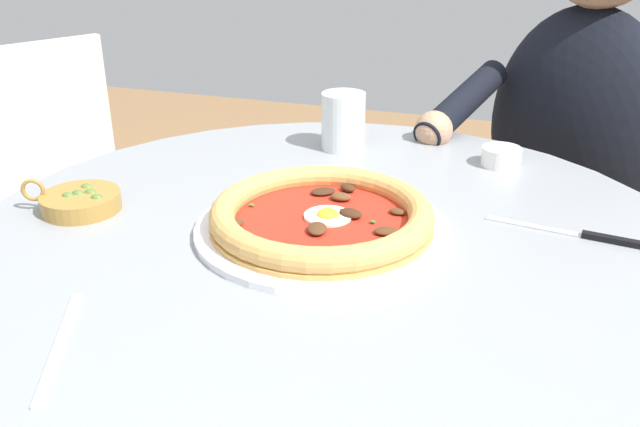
{
  "coord_description": "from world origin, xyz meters",
  "views": [
    {
      "loc": [
        -0.25,
        0.78,
        1.12
      ],
      "look_at": [
        0.02,
        -0.04,
        0.72
      ],
      "focal_mm": 38.51,
      "sensor_mm": 36.0,
      "label": 1
    }
  ],
  "objects_px": {
    "olive_pan": "(80,201)",
    "diner_person": "(561,215)",
    "pizza_on_plate": "(322,218)",
    "fork_utensil": "(59,345)",
    "cafe_chair_diner": "(591,201)",
    "water_glass": "(343,124)",
    "steak_knife": "(594,237)",
    "ramekin_capers": "(501,156)",
    "cafe_chair_spare_near": "(64,185)",
    "dining_table": "(327,315)"
  },
  "relations": [
    {
      "from": "pizza_on_plate",
      "to": "cafe_chair_diner",
      "type": "xyz_separation_m",
      "value": [
        -0.39,
        -0.77,
        -0.24
      ]
    },
    {
      "from": "fork_utensil",
      "to": "olive_pan",
      "type": "bearing_deg",
      "value": -57.72
    },
    {
      "from": "water_glass",
      "to": "steak_knife",
      "type": "distance_m",
      "value": 0.48
    },
    {
      "from": "ramekin_capers",
      "to": "olive_pan",
      "type": "distance_m",
      "value": 0.67
    },
    {
      "from": "water_glass",
      "to": "steak_knife",
      "type": "relative_size",
      "value": 0.46
    },
    {
      "from": "pizza_on_plate",
      "to": "cafe_chair_diner",
      "type": "distance_m",
      "value": 0.9
    },
    {
      "from": "water_glass",
      "to": "cafe_chair_spare_near",
      "type": "relative_size",
      "value": 0.12
    },
    {
      "from": "water_glass",
      "to": "diner_person",
      "type": "height_order",
      "value": "diner_person"
    },
    {
      "from": "steak_knife",
      "to": "ramekin_capers",
      "type": "distance_m",
      "value": 0.28
    },
    {
      "from": "pizza_on_plate",
      "to": "water_glass",
      "type": "height_order",
      "value": "water_glass"
    },
    {
      "from": "steak_knife",
      "to": "fork_utensil",
      "type": "distance_m",
      "value": 0.66
    },
    {
      "from": "pizza_on_plate",
      "to": "fork_utensil",
      "type": "relative_size",
      "value": 1.94
    },
    {
      "from": "water_glass",
      "to": "cafe_chair_diner",
      "type": "height_order",
      "value": "water_glass"
    },
    {
      "from": "fork_utensil",
      "to": "diner_person",
      "type": "relative_size",
      "value": 0.15
    },
    {
      "from": "dining_table",
      "to": "diner_person",
      "type": "distance_m",
      "value": 0.72
    },
    {
      "from": "olive_pan",
      "to": "cafe_chair_spare_near",
      "type": "relative_size",
      "value": 0.16
    },
    {
      "from": "pizza_on_plate",
      "to": "water_glass",
      "type": "bearing_deg",
      "value": -78.21
    },
    {
      "from": "pizza_on_plate",
      "to": "ramekin_capers",
      "type": "xyz_separation_m",
      "value": [
        -0.2,
        -0.33,
        -0.0
      ]
    },
    {
      "from": "olive_pan",
      "to": "cafe_chair_diner",
      "type": "xyz_separation_m",
      "value": [
        -0.74,
        -0.81,
        -0.23
      ]
    },
    {
      "from": "ramekin_capers",
      "to": "olive_pan",
      "type": "relative_size",
      "value": 0.49
    },
    {
      "from": "cafe_chair_spare_near",
      "to": "fork_utensil",
      "type": "bearing_deg",
      "value": 128.67
    },
    {
      "from": "ramekin_capers",
      "to": "pizza_on_plate",
      "type": "bearing_deg",
      "value": 58.47
    },
    {
      "from": "water_glass",
      "to": "ramekin_capers",
      "type": "distance_m",
      "value": 0.28
    },
    {
      "from": "dining_table",
      "to": "cafe_chair_diner",
      "type": "distance_m",
      "value": 0.86
    },
    {
      "from": "olive_pan",
      "to": "cafe_chair_spare_near",
      "type": "bearing_deg",
      "value": -48.16
    },
    {
      "from": "dining_table",
      "to": "diner_person",
      "type": "xyz_separation_m",
      "value": [
        -0.32,
        -0.64,
        -0.08
      ]
    },
    {
      "from": "water_glass",
      "to": "diner_person",
      "type": "relative_size",
      "value": 0.09
    },
    {
      "from": "dining_table",
      "to": "ramekin_capers",
      "type": "distance_m",
      "value": 0.41
    },
    {
      "from": "fork_utensil",
      "to": "steak_knife",
      "type": "bearing_deg",
      "value": -140.79
    },
    {
      "from": "ramekin_capers",
      "to": "fork_utensil",
      "type": "relative_size",
      "value": 0.37
    },
    {
      "from": "water_glass",
      "to": "pizza_on_plate",
      "type": "bearing_deg",
      "value": 101.79
    },
    {
      "from": "dining_table",
      "to": "cafe_chair_diner",
      "type": "bearing_deg",
      "value": -116.88
    },
    {
      "from": "ramekin_capers",
      "to": "steak_knife",
      "type": "bearing_deg",
      "value": 120.05
    },
    {
      "from": "dining_table",
      "to": "pizza_on_plate",
      "type": "height_order",
      "value": "pizza_on_plate"
    },
    {
      "from": "steak_knife",
      "to": "diner_person",
      "type": "bearing_deg",
      "value": -88.42
    },
    {
      "from": "pizza_on_plate",
      "to": "diner_person",
      "type": "xyz_separation_m",
      "value": [
        -0.33,
        -0.64,
        -0.23
      ]
    },
    {
      "from": "dining_table",
      "to": "pizza_on_plate",
      "type": "xyz_separation_m",
      "value": [
        0.01,
        0.01,
        0.15
      ]
    },
    {
      "from": "ramekin_capers",
      "to": "fork_utensil",
      "type": "xyz_separation_m",
      "value": [
        0.37,
        0.66,
        -0.02
      ]
    },
    {
      "from": "dining_table",
      "to": "steak_knife",
      "type": "height_order",
      "value": "steak_knife"
    },
    {
      "from": "olive_pan",
      "to": "fork_utensil",
      "type": "xyz_separation_m",
      "value": [
        -0.18,
        0.29,
        -0.01
      ]
    },
    {
      "from": "dining_table",
      "to": "diner_person",
      "type": "relative_size",
      "value": 0.87
    },
    {
      "from": "pizza_on_plate",
      "to": "cafe_chair_spare_near",
      "type": "distance_m",
      "value": 0.96
    },
    {
      "from": "olive_pan",
      "to": "fork_utensil",
      "type": "distance_m",
      "value": 0.34
    },
    {
      "from": "olive_pan",
      "to": "cafe_chair_diner",
      "type": "relative_size",
      "value": 0.16
    },
    {
      "from": "steak_knife",
      "to": "cafe_chair_spare_near",
      "type": "xyz_separation_m",
      "value": [
        1.15,
        -0.38,
        -0.22
      ]
    },
    {
      "from": "fork_utensil",
      "to": "cafe_chair_spare_near",
      "type": "distance_m",
      "value": 1.04
    },
    {
      "from": "dining_table",
      "to": "cafe_chair_spare_near",
      "type": "relative_size",
      "value": 1.2
    },
    {
      "from": "water_glass",
      "to": "ramekin_capers",
      "type": "xyz_separation_m",
      "value": [
        -0.27,
        0.0,
        -0.03
      ]
    },
    {
      "from": "diner_person",
      "to": "cafe_chair_spare_near",
      "type": "height_order",
      "value": "diner_person"
    },
    {
      "from": "olive_pan",
      "to": "diner_person",
      "type": "distance_m",
      "value": 0.99
    }
  ]
}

